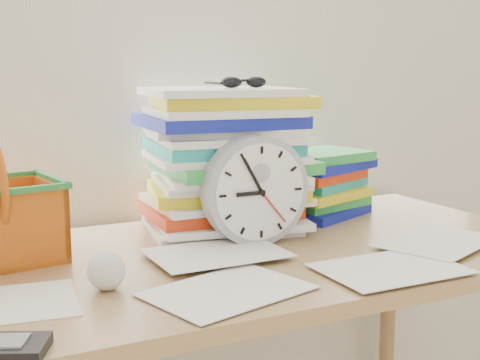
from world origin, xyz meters
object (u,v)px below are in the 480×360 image
desk (238,286)px  paper_stack (226,159)px  clock (255,190)px  book_stack (323,183)px

desk → paper_stack: 0.31m
paper_stack → clock: (-0.00, -0.15, -0.05)m
paper_stack → desk: bearing=-108.1°
desk → book_stack: bearing=32.1°
clock → book_stack: bearing=32.4°
book_stack → clock: bearing=-147.6°
desk → clock: bearing=30.1°
desk → clock: 0.20m
paper_stack → book_stack: (0.29, 0.03, -0.08)m
paper_stack → clock: 0.16m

